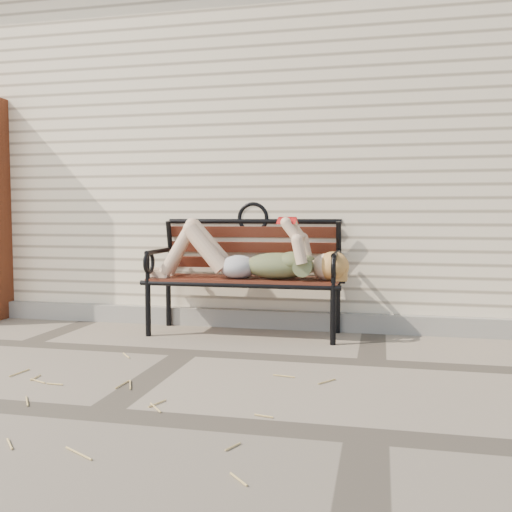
# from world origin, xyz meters

# --- Properties ---
(ground) EXTENTS (80.00, 80.00, 0.00)m
(ground) POSITION_xyz_m (0.00, 0.00, 0.00)
(ground) COLOR gray
(ground) RESTS_ON ground
(house_wall) EXTENTS (8.00, 4.00, 3.00)m
(house_wall) POSITION_xyz_m (0.00, 3.00, 1.50)
(house_wall) COLOR #F7E5C1
(house_wall) RESTS_ON ground
(house_roof) EXTENTS (8.30, 4.30, 0.30)m
(house_roof) POSITION_xyz_m (0.00, 3.00, 3.15)
(house_roof) COLOR #4B3835
(house_roof) RESTS_ON house_wall
(foundation_strip) EXTENTS (8.00, 0.10, 0.15)m
(foundation_strip) POSITION_xyz_m (0.00, 0.97, 0.07)
(foundation_strip) COLOR gray
(foundation_strip) RESTS_ON ground
(garden_bench) EXTENTS (1.64, 0.65, 1.06)m
(garden_bench) POSITION_xyz_m (0.24, 0.78, 0.59)
(garden_bench) COLOR black
(garden_bench) RESTS_ON ground
(reading_woman) EXTENTS (1.54, 0.35, 0.49)m
(reading_woman) POSITION_xyz_m (0.26, 0.65, 0.63)
(reading_woman) COLOR #0A384B
(reading_woman) RESTS_ON ground
(straw_scatter) EXTENTS (2.82, 1.31, 0.01)m
(straw_scatter) POSITION_xyz_m (-0.24, -1.25, 0.01)
(straw_scatter) COLOR tan
(straw_scatter) RESTS_ON ground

